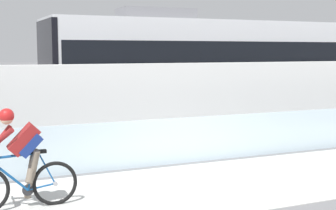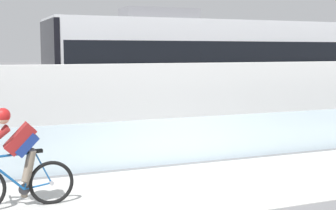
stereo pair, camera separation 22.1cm
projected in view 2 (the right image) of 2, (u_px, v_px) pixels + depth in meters
The scene contains 8 objects.
ground_plane at pixel (216, 185), 9.06m from camera, with size 200.00×200.00×0.00m, color slate.
bike_path_deck at pixel (216, 184), 9.06m from camera, with size 32.00×3.20×0.01m, color beige.
glass_parapet at pixel (177, 141), 10.70m from camera, with size 32.00×0.05×1.01m, color silver.
concrete_barrier_wall at pixel (148, 106), 12.28m from camera, with size 32.00×0.36×2.16m, color silver.
tram_rail_near at pixel (120, 133), 14.68m from camera, with size 32.00×0.08×0.01m, color #595654.
tram_rail_far at pixel (107, 126), 16.00m from camera, with size 32.00×0.08×0.01m, color #595654.
tram at pixel (213, 68), 16.48m from camera, with size 11.06×2.54×3.81m.
cyclist_on_bike at pixel (17, 160), 7.62m from camera, with size 1.77×0.58×1.61m.
Camera 2 is at (-4.23, -7.80, 2.49)m, focal length 52.12 mm.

